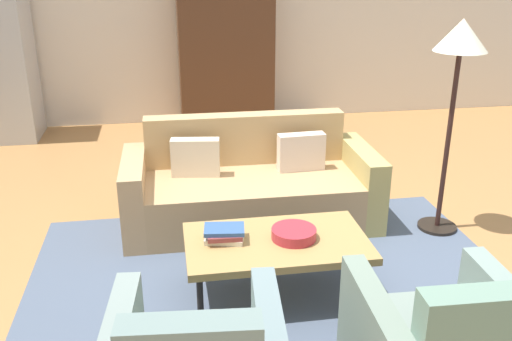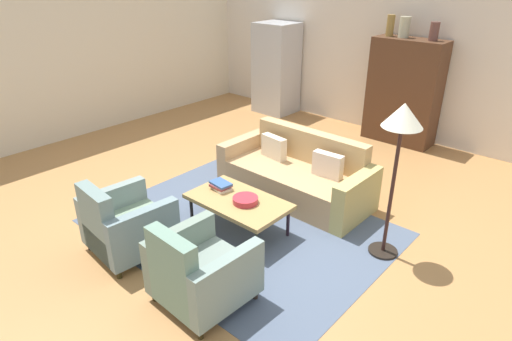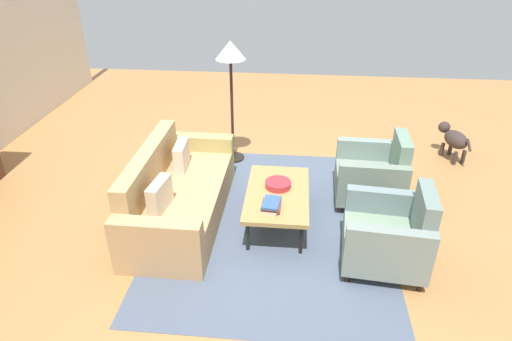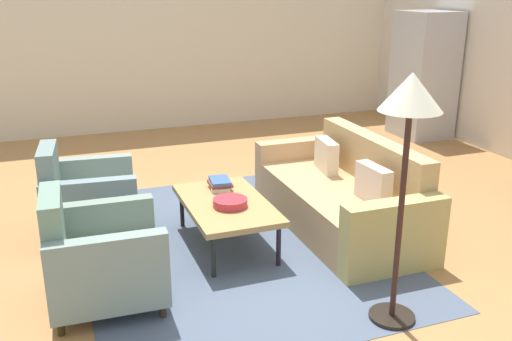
# 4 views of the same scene
# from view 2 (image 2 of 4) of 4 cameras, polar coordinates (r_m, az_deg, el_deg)

# --- Properties ---
(ground_plane) EXTENTS (11.21, 11.21, 0.00)m
(ground_plane) POSITION_cam_2_polar(r_m,az_deg,el_deg) (5.51, 2.24, -6.43)
(ground_plane) COLOR #AE7A45
(wall_back) EXTENTS (9.35, 0.12, 2.80)m
(wall_back) POSITION_cam_2_polar(r_m,az_deg,el_deg) (8.28, 20.54, 13.40)
(wall_back) COLOR beige
(wall_back) RESTS_ON ground
(wall_left) EXTENTS (0.12, 7.89, 2.80)m
(wall_left) POSITION_cam_2_polar(r_m,az_deg,el_deg) (8.57, -23.23, 13.33)
(wall_left) COLOR beige
(wall_left) RESTS_ON ground
(area_rug) EXTENTS (3.40, 2.60, 0.01)m
(area_rug) POSITION_cam_2_polar(r_m,az_deg,el_deg) (5.36, -1.90, -7.42)
(area_rug) COLOR #4E5B70
(area_rug) RESTS_ON ground
(couch) EXTENTS (2.11, 0.92, 0.86)m
(couch) POSITION_cam_2_polar(r_m,az_deg,el_deg) (5.98, 5.53, -0.66)
(couch) COLOR tan
(couch) RESTS_ON ground
(coffee_table) EXTENTS (1.20, 0.70, 0.41)m
(coffee_table) POSITION_cam_2_polar(r_m,az_deg,el_deg) (5.13, -2.34, -4.16)
(coffee_table) COLOR black
(coffee_table) RESTS_ON ground
(armchair_left) EXTENTS (0.87, 0.87, 0.88)m
(armchair_left) POSITION_cam_2_polar(r_m,az_deg,el_deg) (4.95, -16.97, -7.01)
(armchair_left) COLOR #2F2115
(armchair_left) RESTS_ON ground
(armchair_right) EXTENTS (0.83, 0.83, 0.88)m
(armchair_right) POSITION_cam_2_polar(r_m,az_deg,el_deg) (4.13, -7.62, -13.26)
(armchair_right) COLOR #36251E
(armchair_right) RESTS_ON ground
(fruit_bowl) EXTENTS (0.30, 0.30, 0.07)m
(fruit_bowl) POSITION_cam_2_polar(r_m,az_deg,el_deg) (5.03, -1.40, -3.89)
(fruit_bowl) COLOR #B12B37
(fruit_bowl) RESTS_ON coffee_table
(book_stack) EXTENTS (0.28, 0.22, 0.09)m
(book_stack) POSITION_cam_2_polar(r_m,az_deg,el_deg) (5.33, -4.64, -1.99)
(book_stack) COLOR beige
(book_stack) RESTS_ON coffee_table
(cabinet) EXTENTS (1.20, 0.51, 1.80)m
(cabinet) POSITION_cam_2_polar(r_m,az_deg,el_deg) (8.09, 18.82, 9.73)
(cabinet) COLOR #4D2F1D
(cabinet) RESTS_ON ground
(vase_tall) EXTENTS (0.13, 0.13, 0.35)m
(vase_tall) POSITION_cam_2_polar(r_m,az_deg,el_deg) (8.04, 17.22, 17.72)
(vase_tall) COLOR olive
(vase_tall) RESTS_ON cabinet
(vase_round) EXTENTS (0.18, 0.18, 0.33)m
(vase_round) POSITION_cam_2_polar(r_m,az_deg,el_deg) (7.94, 18.90, 17.37)
(vase_round) COLOR #ABA88A
(vase_round) RESTS_ON cabinet
(vase_small) EXTENTS (0.15, 0.15, 0.29)m
(vase_small) POSITION_cam_2_polar(r_m,az_deg,el_deg) (7.76, 22.35, 16.53)
(vase_small) COLOR brown
(vase_small) RESTS_ON cabinet
(refrigerator) EXTENTS (0.80, 0.73, 1.85)m
(refrigerator) POSITION_cam_2_polar(r_m,az_deg,el_deg) (9.38, 2.67, 13.21)
(refrigerator) COLOR #B7BABF
(refrigerator) RESTS_ON ground
(floor_lamp) EXTENTS (0.40, 0.40, 1.72)m
(floor_lamp) POSITION_cam_2_polar(r_m,az_deg,el_deg) (4.48, 18.51, 5.02)
(floor_lamp) COLOR black
(floor_lamp) RESTS_ON ground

